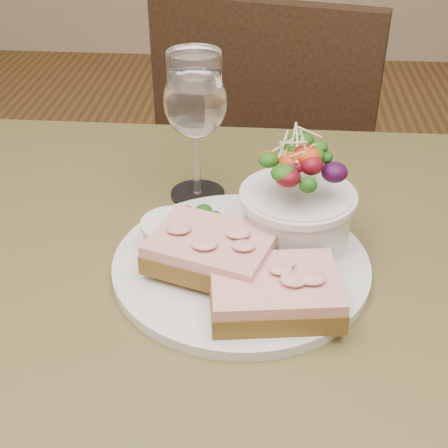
# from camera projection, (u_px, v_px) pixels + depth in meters

# --- Properties ---
(cafe_table) EXTENTS (0.80, 0.80, 0.75)m
(cafe_table) POSITION_uv_depth(u_px,v_px,m) (217.00, 357.00, 0.71)
(cafe_table) COLOR #46401E
(cafe_table) RESTS_ON ground
(chair_far) EXTENTS (0.51, 0.51, 0.90)m
(chair_far) POSITION_uv_depth(u_px,v_px,m) (275.00, 240.00, 1.52)
(chair_far) COLOR black
(chair_far) RESTS_ON ground
(dinner_plate) EXTENTS (0.28, 0.28, 0.01)m
(dinner_plate) POSITION_uv_depth(u_px,v_px,m) (241.00, 264.00, 0.67)
(dinner_plate) COLOR silver
(dinner_plate) RESTS_ON cafe_table
(sandwich_front) EXTENTS (0.14, 0.11, 0.03)m
(sandwich_front) POSITION_uv_depth(u_px,v_px,m) (275.00, 292.00, 0.60)
(sandwich_front) COLOR #4A3213
(sandwich_front) RESTS_ON dinner_plate
(sandwich_back) EXTENTS (0.15, 0.12, 0.03)m
(sandwich_back) POSITION_uv_depth(u_px,v_px,m) (212.00, 251.00, 0.64)
(sandwich_back) COLOR #4A3213
(sandwich_back) RESTS_ON dinner_plate
(ramekin) EXTENTS (0.06, 0.06, 0.04)m
(ramekin) POSITION_uv_depth(u_px,v_px,m) (172.00, 234.00, 0.68)
(ramekin) COLOR silver
(ramekin) RESTS_ON dinner_plate
(salad_bowl) EXTENTS (0.12, 0.12, 0.13)m
(salad_bowl) POSITION_uv_depth(u_px,v_px,m) (298.00, 194.00, 0.67)
(salad_bowl) COLOR silver
(salad_bowl) RESTS_ON dinner_plate
(garnish) EXTENTS (0.05, 0.04, 0.02)m
(garnish) POSITION_uv_depth(u_px,v_px,m) (196.00, 214.00, 0.73)
(garnish) COLOR #133509
(garnish) RESTS_ON dinner_plate
(wine_glass) EXTENTS (0.08, 0.08, 0.18)m
(wine_glass) POSITION_uv_depth(u_px,v_px,m) (195.00, 106.00, 0.74)
(wine_glass) COLOR white
(wine_glass) RESTS_ON cafe_table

